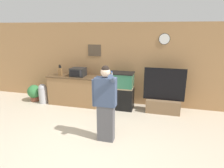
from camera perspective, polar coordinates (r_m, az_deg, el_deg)
ground_plane at (r=4.40m, az=-5.48°, el=-18.05°), size 18.00×18.00×0.00m
wall_back_paneled at (r=6.46m, az=2.75°, el=5.70°), size 10.00×0.08×2.60m
counter_island at (r=6.59m, az=-10.75°, el=-1.76°), size 1.67×0.56×0.95m
microwave at (r=6.39m, az=-9.66°, el=3.38°), size 0.45×0.38×0.26m
knife_block at (r=6.62m, az=-14.57°, el=3.50°), size 0.11×0.09×0.35m
aquarium_on_stand at (r=6.13m, az=2.08°, el=-1.88°), size 0.87×0.49×1.15m
tv_on_stand at (r=6.07m, az=14.42°, el=-4.45°), size 1.18×0.40×1.33m
person_standing at (r=4.29m, az=-1.92°, el=-5.44°), size 0.54×0.40×1.70m
potted_plant at (r=7.31m, az=-21.33°, el=-2.19°), size 0.45×0.45×0.56m
trash_bin at (r=7.01m, az=-19.11°, el=-2.52°), size 0.28×0.28×0.66m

